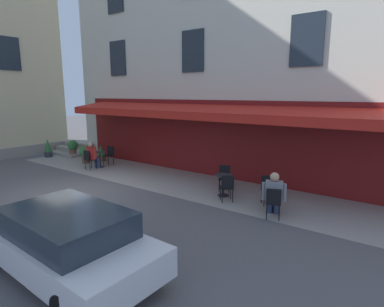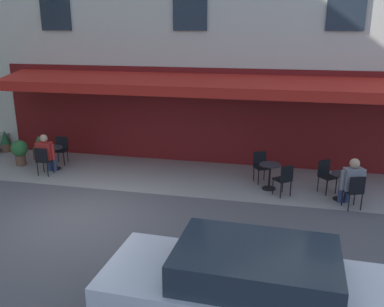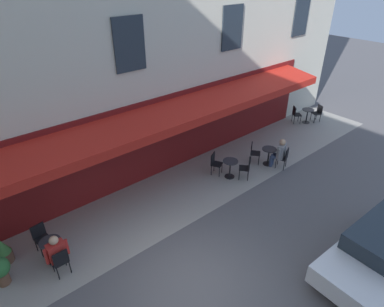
{
  "view_description": "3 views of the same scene",
  "coord_description": "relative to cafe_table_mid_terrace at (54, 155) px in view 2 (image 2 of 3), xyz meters",
  "views": [
    {
      "loc": [
        -9.62,
        6.04,
        3.46
      ],
      "look_at": [
        -3.41,
        -2.51,
        1.42
      ],
      "focal_mm": 29.17,
      "sensor_mm": 36.0,
      "label": 1
    },
    {
      "loc": [
        -4.78,
        8.54,
        4.46
      ],
      "look_at": [
        -2.24,
        -2.73,
        0.96
      ],
      "focal_mm": 39.14,
      "sensor_mm": 36.0,
      "label": 2
    },
    {
      "loc": [
        3.74,
        4.52,
        7.47
      ],
      "look_at": [
        -2.87,
        -3.32,
        1.49
      ],
      "focal_mm": 30.9,
      "sensor_mm": 36.0,
      "label": 3
    }
  ],
  "objects": [
    {
      "name": "ground_plane",
      "position": [
        -2.46,
        3.12,
        -0.49
      ],
      "size": [
        70.0,
        70.0,
        0.0
      ],
      "primitive_type": "plane",
      "color": "#565456"
    },
    {
      "name": "sidewalk_cafe_terrace",
      "position": [
        -5.71,
        -0.28,
        -0.49
      ],
      "size": [
        20.5,
        3.2,
        0.01
      ],
      "primitive_type": "cube",
      "color": "gray",
      "rests_on": "ground_plane"
    },
    {
      "name": "cafe_table_mid_terrace",
      "position": [
        0.0,
        0.0,
        0.0
      ],
      "size": [
        0.6,
        0.6,
        0.75
      ],
      "color": "black",
      "rests_on": "ground_plane"
    },
    {
      "name": "cafe_chair_black_corner_right",
      "position": [
        -0.01,
        0.63,
        0.06
      ],
      "size": [
        0.41,
        0.41,
        0.91
      ],
      "color": "black",
      "rests_on": "ground_plane"
    },
    {
      "name": "cafe_chair_black_near_door",
      "position": [
        0.08,
        -0.63,
        0.06
      ],
      "size": [
        0.45,
        0.45,
        0.91
      ],
      "color": "black",
      "rests_on": "ground_plane"
    },
    {
      "name": "cafe_table_streetside",
      "position": [
        -8.85,
        0.61,
        0.0
      ],
      "size": [
        0.6,
        0.6,
        0.75
      ],
      "color": "black",
      "rests_on": "ground_plane"
    },
    {
      "name": "cafe_chair_black_by_window",
      "position": [
        -9.08,
        1.2,
        0.06
      ],
      "size": [
        0.52,
        0.52,
        0.91
      ],
      "color": "black",
      "rests_on": "ground_plane"
    },
    {
      "name": "cafe_chair_black_facing_street",
      "position": [
        -8.46,
        0.11,
        0.06
      ],
      "size": [
        0.56,
        0.56,
        0.91
      ],
      "color": "black",
      "rests_on": "ground_plane"
    },
    {
      "name": "cafe_table_far_end",
      "position": [
        -6.93,
        0.23,
        0.0
      ],
      "size": [
        0.6,
        0.6,
        0.75
      ],
      "color": "black",
      "rests_on": "ground_plane"
    },
    {
      "name": "cafe_chair_black_under_awning",
      "position": [
        -7.34,
        0.71,
        0.06
      ],
      "size": [
        0.56,
        0.56,
        0.91
      ],
      "color": "black",
      "rests_on": "ground_plane"
    },
    {
      "name": "cafe_chair_black_back_row",
      "position": [
        -6.63,
        -0.33,
        0.06
      ],
      "size": [
        0.54,
        0.54,
        0.91
      ],
      "color": "black",
      "rests_on": "ground_plane"
    },
    {
      "name": "seated_patron_in_red",
      "position": [
        -0.01,
        0.42,
        0.2
      ],
      "size": [
        0.65,
        0.53,
        1.29
      ],
      "color": "navy",
      "rests_on": "ground_plane"
    },
    {
      "name": "seated_companion_in_grey",
      "position": [
        -9.0,
        1.0,
        0.21
      ],
      "size": [
        0.63,
        0.63,
        1.32
      ],
      "color": "navy",
      "rests_on": "ground_plane"
    },
    {
      "name": "potted_plant_entrance_right",
      "position": [
        1.32,
        -0.12,
        0.02
      ],
      "size": [
        0.55,
        0.55,
        0.87
      ],
      "color": "brown",
      "rests_on": "ground_plane"
    },
    {
      "name": "potted_plant_by_steps",
      "position": [
        1.09,
        -0.9,
        -0.08
      ],
      "size": [
        0.47,
        0.47,
        0.84
      ],
      "color": "brown",
      "rests_on": "ground_plane"
    },
    {
      "name": "potted_plant_entrance_left",
      "position": [
        2.84,
        -1.44,
        -0.09
      ],
      "size": [
        0.38,
        0.38,
        0.81
      ],
      "color": "brown",
      "rests_on": "ground_plane"
    },
    {
      "name": "parked_car_white",
      "position": [
        -6.83,
        6.11,
        0.22
      ],
      "size": [
        4.36,
        1.94,
        1.33
      ],
      "color": "silver",
      "rests_on": "ground_plane"
    }
  ]
}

